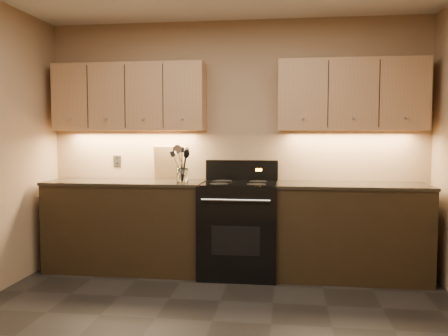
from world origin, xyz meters
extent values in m
cube|color=#9F815D|center=(0.00, 2.00, 1.30)|extent=(4.00, 0.04, 2.60)
cube|color=black|center=(-1.10, 1.70, 0.45)|extent=(1.60, 0.60, 0.90)
cube|color=#322B20|center=(-1.10, 1.70, 0.92)|extent=(1.62, 0.62, 0.03)
cube|color=black|center=(1.18, 1.70, 0.45)|extent=(1.44, 0.60, 0.90)
cube|color=#322B20|center=(1.18, 1.70, 0.92)|extent=(1.46, 0.62, 0.03)
cube|color=black|center=(0.08, 1.68, 0.46)|extent=(0.76, 0.65, 0.92)
cube|color=black|center=(0.08, 1.68, 0.93)|extent=(0.70, 0.60, 0.01)
cube|color=black|center=(0.08, 1.96, 1.03)|extent=(0.76, 0.07, 0.22)
cube|color=orange|center=(0.26, 1.92, 1.04)|extent=(0.06, 0.00, 0.03)
cylinder|color=silver|center=(0.08, 1.34, 0.80)|extent=(0.65, 0.02, 0.02)
cube|color=black|center=(0.08, 1.35, 0.41)|extent=(0.46, 0.00, 0.28)
cylinder|color=black|center=(-0.10, 1.53, 0.93)|extent=(0.18, 0.18, 0.00)
cylinder|color=black|center=(0.26, 1.53, 0.93)|extent=(0.18, 0.18, 0.00)
cylinder|color=black|center=(-0.10, 1.82, 0.93)|extent=(0.18, 0.18, 0.00)
cylinder|color=black|center=(0.26, 1.82, 0.93)|extent=(0.18, 0.18, 0.00)
cube|color=tan|center=(-1.10, 1.85, 1.80)|extent=(1.60, 0.30, 0.70)
cube|color=tan|center=(1.18, 1.85, 1.80)|extent=(1.44, 0.30, 0.70)
cube|color=#B2B5BA|center=(-1.30, 1.99, 1.12)|extent=(0.08, 0.01, 0.12)
cylinder|color=white|center=(-0.48, 1.59, 1.00)|extent=(0.13, 0.13, 0.15)
cylinder|color=white|center=(-0.48, 1.59, 0.94)|extent=(0.12, 0.12, 0.02)
cube|color=tan|center=(-0.72, 1.95, 1.11)|extent=(0.30, 0.14, 0.36)
camera|label=1|loc=(0.55, -3.01, 1.41)|focal=38.00mm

